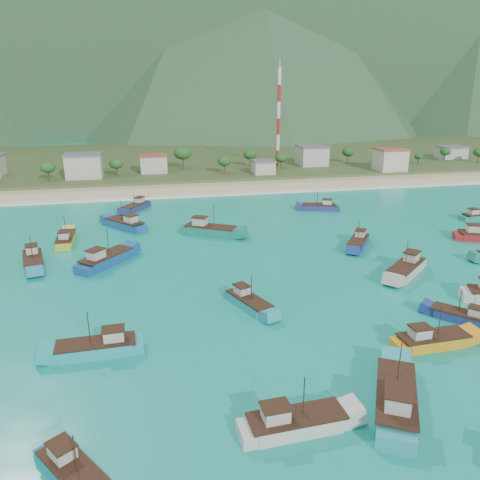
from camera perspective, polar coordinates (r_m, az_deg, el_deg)
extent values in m
plane|color=#0C8776|center=(73.92, 0.14, -6.71)|extent=(600.00, 600.00, 0.00)
cube|color=beige|center=(148.52, -6.16, 6.09)|extent=(400.00, 18.00, 1.20)
cube|color=#385123|center=(208.35, -7.89, 9.56)|extent=(400.00, 110.00, 2.40)
cube|color=white|center=(139.29, -5.76, 5.29)|extent=(400.00, 2.50, 0.08)
cube|color=#385942|center=(489.19, 4.79, 26.40)|extent=(1100.00, 160.00, 200.00)
cube|color=#284C2D|center=(369.05, -17.28, 24.43)|extent=(800.00, 160.00, 150.00)
cone|color=#284C2D|center=(376.72, -0.32, 26.57)|extent=(280.00, 280.00, 170.00)
cube|color=beige|center=(167.10, -18.48, 8.50)|extent=(11.48, 8.91, 7.51)
cube|color=beige|center=(171.20, -10.48, 9.08)|extent=(9.18, 7.66, 5.93)
cube|color=beige|center=(166.66, 2.84, 8.81)|extent=(7.24, 7.30, 4.20)
cube|color=beige|center=(186.48, 8.75, 10.09)|extent=(10.40, 10.03, 7.01)
cube|color=beige|center=(180.82, 17.84, 9.25)|extent=(9.82, 8.73, 7.47)
cube|color=beige|center=(221.22, 24.35, 9.67)|extent=(10.89, 7.80, 4.67)
cylinder|color=red|center=(182.73, 4.60, 9.90)|extent=(1.20, 1.20, 5.96)
cylinder|color=white|center=(181.96, 4.65, 11.76)|extent=(1.20, 1.20, 5.96)
cylinder|color=red|center=(181.37, 4.69, 13.63)|extent=(1.20, 1.20, 5.96)
cylinder|color=white|center=(180.98, 4.75, 15.51)|extent=(1.20, 1.20, 5.96)
cylinder|color=red|center=(180.79, 4.80, 17.39)|extent=(1.20, 1.20, 5.96)
cylinder|color=white|center=(180.79, 4.85, 19.28)|extent=(1.20, 1.20, 5.96)
cube|color=navy|center=(98.35, 14.17, -0.48)|extent=(8.16, 9.70, 1.79)
cube|color=beige|center=(99.76, 14.46, 0.75)|extent=(2.78, 2.88, 1.46)
cylinder|color=#382114|center=(96.95, 14.24, 1.06)|extent=(0.12, 0.12, 4.04)
cube|color=#167662|center=(102.75, -3.57, 1.02)|extent=(12.75, 9.53, 2.29)
cube|color=beige|center=(103.11, -4.92, 2.25)|extent=(3.63, 3.43, 1.86)
cylinder|color=#382114|center=(101.45, -3.23, 2.99)|extent=(0.12, 0.12, 5.15)
cube|color=beige|center=(48.17, 6.91, -21.51)|extent=(10.70, 3.69, 1.92)
cube|color=beige|center=(46.45, 4.35, -20.39)|extent=(2.50, 2.06, 1.56)
cylinder|color=#382114|center=(46.43, 7.79, -18.40)|extent=(0.12, 0.12, 4.31)
cube|color=beige|center=(110.31, 26.59, 1.23)|extent=(3.14, 2.86, 1.67)
cube|color=teal|center=(93.23, -23.86, -2.53)|extent=(5.54, 11.20, 1.96)
cube|color=beige|center=(94.75, -24.04, -1.09)|extent=(2.47, 2.83, 1.59)
cylinder|color=#382114|center=(91.64, -24.10, -0.80)|extent=(0.12, 0.12, 4.40)
cube|color=navy|center=(89.22, -15.92, -2.45)|extent=(10.49, 11.42, 2.18)
cube|color=beige|center=(86.96, -17.15, -1.73)|extent=(3.44, 3.50, 1.77)
cylinder|color=#382114|center=(88.52, -15.82, -0.17)|extent=(0.12, 0.12, 4.91)
cube|color=teal|center=(69.86, 1.12, -7.85)|extent=(6.24, 9.89, 1.73)
cube|color=beige|center=(70.63, 0.21, -6.13)|extent=(2.44, 2.67, 1.41)
cylinder|color=#382114|center=(68.26, 1.40, -5.90)|extent=(0.12, 0.12, 3.90)
cube|color=navy|center=(73.00, 25.38, -8.62)|extent=(7.77, 8.25, 1.59)
cube|color=beige|center=(72.18, 26.92, -7.89)|extent=(2.52, 2.55, 1.29)
cylinder|color=#382114|center=(72.01, 25.27, -6.69)|extent=(0.12, 0.12, 3.58)
cube|color=navy|center=(126.45, -12.61, 3.83)|extent=(8.01, 10.14, 1.84)
cube|color=beige|center=(127.73, -12.15, 4.78)|extent=(2.81, 2.94, 1.50)
cylinder|color=#382114|center=(125.29, -12.85, 5.09)|extent=(0.12, 0.12, 4.15)
cube|color=beige|center=(86.30, 19.55, -3.57)|extent=(11.01, 10.09, 2.10)
cube|color=beige|center=(87.78, 20.19, -1.94)|extent=(3.37, 3.31, 1.71)
cylinder|color=#382114|center=(84.55, 19.65, -1.56)|extent=(0.12, 0.12, 4.73)
cube|color=navy|center=(125.30, 9.61, 3.86)|extent=(10.11, 5.64, 1.76)
cube|color=beige|center=(125.08, 10.56, 4.54)|extent=(2.64, 2.36, 1.43)
cylinder|color=#382114|center=(124.59, 9.43, 5.15)|extent=(0.12, 0.12, 3.97)
cube|color=gold|center=(104.09, -20.42, -0.02)|extent=(3.22, 10.37, 1.88)
cube|color=beige|center=(101.60, -20.67, 0.52)|extent=(1.93, 2.38, 1.52)
cylinder|color=#382114|center=(103.79, -20.57, 1.67)|extent=(0.12, 0.12, 4.22)
cube|color=teal|center=(52.71, 18.41, -18.19)|extent=(9.38, 12.90, 2.30)
cube|color=beige|center=(49.39, 18.68, -17.99)|extent=(3.42, 3.64, 1.87)
cylinder|color=#382114|center=(51.24, 18.83, -14.33)|extent=(0.12, 0.12, 5.18)
cube|color=#185190|center=(110.71, -13.88, 1.74)|extent=(10.10, 11.16, 2.12)
cube|color=beige|center=(108.36, -13.18, 2.50)|extent=(3.33, 3.40, 1.72)
cylinder|color=#382114|center=(110.32, -14.23, 3.52)|extent=(0.12, 0.12, 4.77)
cube|color=#217C76|center=(128.74, 27.13, 2.45)|extent=(9.66, 3.38, 1.73)
cube|color=beige|center=(127.08, 26.58, 3.08)|extent=(2.26, 1.87, 1.40)
cube|color=teal|center=(45.48, -19.40, -25.70)|extent=(7.59, 9.10, 1.68)
cube|color=beige|center=(45.78, -20.85, -22.98)|extent=(2.60, 2.69, 1.36)
cylinder|color=#382114|center=(43.30, -19.45, -23.47)|extent=(0.12, 0.12, 3.78)
cube|color=orange|center=(64.98, 22.44, -11.48)|extent=(10.17, 3.34, 1.83)
cube|color=beige|center=(63.08, 21.08, -10.51)|extent=(2.35, 1.93, 1.49)
cylinder|color=#382114|center=(63.94, 23.18, -9.06)|extent=(0.12, 0.12, 4.12)
cube|color=teal|center=(61.23, -17.09, -12.70)|extent=(10.74, 3.56, 1.93)
cube|color=beige|center=(60.23, -15.15, -11.14)|extent=(2.49, 2.04, 1.57)
cylinder|color=#382114|center=(59.76, -17.95, -10.15)|extent=(0.12, 0.12, 4.34)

